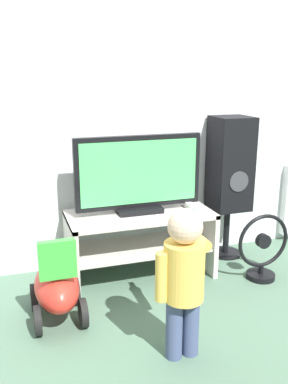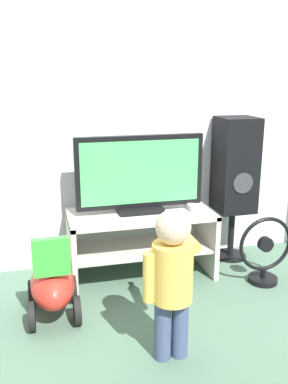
{
  "view_description": "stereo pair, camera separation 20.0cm",
  "coord_description": "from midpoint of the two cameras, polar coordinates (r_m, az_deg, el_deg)",
  "views": [
    {
      "loc": [
        -0.9,
        -2.6,
        1.5
      ],
      "look_at": [
        0.0,
        0.15,
        0.68
      ],
      "focal_mm": 40.0,
      "sensor_mm": 36.0,
      "label": 1
    },
    {
      "loc": [
        -0.71,
        -2.66,
        1.5
      ],
      "look_at": [
        0.0,
        0.15,
        0.68
      ],
      "focal_mm": 40.0,
      "sensor_mm": 36.0,
      "label": 2
    }
  ],
  "objects": [
    {
      "name": "ground_plane",
      "position": [
        3.13,
        2.56,
        -12.87
      ],
      "size": [
        16.0,
        16.0,
        0.0
      ],
      "primitive_type": "plane",
      "color": "#4C6B56"
    },
    {
      "name": "wall_back",
      "position": [
        3.31,
        -0.09,
        12.31
      ],
      "size": [
        10.0,
        0.06,
        2.6
      ],
      "color": "silver",
      "rests_on": "ground_plane"
    },
    {
      "name": "tv_stand",
      "position": [
        3.21,
        1.35,
        -5.66
      ],
      "size": [
        1.07,
        0.5,
        0.5
      ],
      "color": "beige",
      "rests_on": "ground_plane"
    },
    {
      "name": "television",
      "position": [
        3.1,
        1.29,
        2.26
      ],
      "size": [
        0.94,
        0.2,
        0.57
      ],
      "color": "black",
      "rests_on": "tv_stand"
    },
    {
      "name": "game_console",
      "position": [
        3.26,
        7.96,
        -1.88
      ],
      "size": [
        0.05,
        0.19,
        0.05
      ],
      "color": "white",
      "rests_on": "tv_stand"
    },
    {
      "name": "remote_primary",
      "position": [
        2.92,
        -4.52,
        -4.13
      ],
      "size": [
        0.07,
        0.13,
        0.03
      ],
      "color": "white",
      "rests_on": "tv_stand"
    },
    {
      "name": "child",
      "position": [
        2.26,
        6.35,
        -10.67
      ],
      "size": [
        0.32,
        0.48,
        0.84
      ],
      "color": "#3F4C72",
      "rests_on": "ground_plane"
    },
    {
      "name": "speaker_tower",
      "position": [
        3.49,
        13.66,
        3.12
      ],
      "size": [
        0.29,
        0.3,
        1.16
      ],
      "color": "black",
      "rests_on": "ground_plane"
    },
    {
      "name": "floor_fan",
      "position": [
        3.28,
        17.52,
        -7.83
      ],
      "size": [
        0.41,
        0.21,
        0.51
      ],
      "color": "black",
      "rests_on": "ground_plane"
    },
    {
      "name": "ride_on_toy",
      "position": [
        2.77,
        -10.05,
        -12.06
      ],
      "size": [
        0.31,
        0.51,
        0.58
      ],
      "color": "red",
      "rests_on": "ground_plane"
    }
  ]
}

